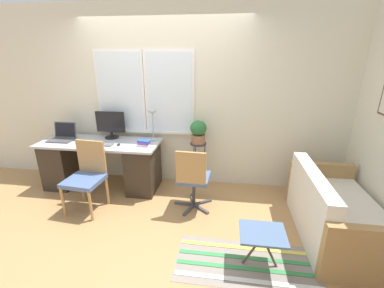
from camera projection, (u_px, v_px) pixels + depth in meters
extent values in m
plane|color=tan|center=(156.00, 202.00, 3.67)|extent=(14.00, 14.00, 0.00)
cube|color=beige|center=(165.00, 98.00, 3.92)|extent=(9.00, 0.06, 2.70)
cube|color=white|center=(121.00, 92.00, 3.95)|extent=(0.76, 0.02, 1.25)
cube|color=white|center=(120.00, 92.00, 3.94)|extent=(0.69, 0.01, 1.18)
cube|color=white|center=(169.00, 93.00, 3.85)|extent=(0.76, 0.02, 1.25)
cube|color=white|center=(169.00, 93.00, 3.84)|extent=(0.69, 0.01, 1.18)
cube|color=white|center=(147.00, 131.00, 4.10)|extent=(1.58, 0.11, 0.04)
cube|color=#B2B7BC|center=(100.00, 143.00, 3.86)|extent=(1.80, 0.67, 0.03)
cube|color=#33281E|center=(63.00, 163.00, 4.07)|extent=(0.40, 0.59, 0.71)
cube|color=#33281E|center=(143.00, 168.00, 3.90)|extent=(0.40, 0.59, 0.71)
cube|color=#4C4C51|center=(61.00, 140.00, 3.90)|extent=(0.36, 0.24, 0.02)
cube|color=#4C4C51|center=(65.00, 130.00, 3.99)|extent=(0.36, 0.05, 0.24)
cube|color=black|center=(65.00, 130.00, 3.99)|extent=(0.32, 0.04, 0.21)
cylinder|color=black|center=(112.00, 137.00, 4.04)|extent=(0.21, 0.21, 0.02)
cylinder|color=black|center=(112.00, 134.00, 4.02)|extent=(0.04, 0.04, 0.09)
cube|color=black|center=(110.00, 122.00, 3.96)|extent=(0.46, 0.02, 0.32)
cube|color=black|center=(110.00, 122.00, 3.95)|extent=(0.44, 0.01, 0.30)
cube|color=slate|center=(100.00, 144.00, 3.72)|extent=(0.36, 0.12, 0.02)
ellipsoid|color=black|center=(119.00, 144.00, 3.70)|extent=(0.04, 0.06, 0.03)
cylinder|color=#ADADB2|center=(154.00, 139.00, 3.95)|extent=(0.14, 0.14, 0.01)
cylinder|color=#ADADB2|center=(153.00, 126.00, 3.88)|extent=(0.02, 0.02, 0.42)
ellipsoid|color=#ADADB2|center=(152.00, 111.00, 3.80)|extent=(0.12, 0.12, 0.08)
cube|color=white|center=(143.00, 145.00, 3.69)|extent=(0.18, 0.11, 0.03)
cube|color=purple|center=(144.00, 143.00, 3.68)|extent=(0.16, 0.14, 0.03)
cube|color=#2851B2|center=(144.00, 141.00, 3.67)|extent=(0.19, 0.13, 0.03)
cylinder|color=#B2844C|center=(63.00, 202.00, 3.27)|extent=(0.04, 0.04, 0.43)
cylinder|color=#B2844C|center=(91.00, 205.00, 3.19)|extent=(0.04, 0.04, 0.43)
cylinder|color=#B2844C|center=(82.00, 187.00, 3.63)|extent=(0.04, 0.04, 0.43)
cylinder|color=#B2844C|center=(107.00, 190.00, 3.55)|extent=(0.04, 0.04, 0.43)
cube|color=#4C6699|center=(84.00, 181.00, 3.34)|extent=(0.48, 0.46, 0.06)
cube|color=#B2844C|center=(91.00, 156.00, 3.46)|extent=(0.41, 0.07, 0.45)
cube|color=#47474C|center=(184.00, 204.00, 3.59)|extent=(0.28, 0.05, 0.03)
cube|color=#47474C|center=(189.00, 210.00, 3.45)|extent=(0.13, 0.27, 0.03)
cube|color=#47474C|center=(201.00, 209.00, 3.47)|extent=(0.24, 0.20, 0.03)
cube|color=#47474C|center=(203.00, 202.00, 3.62)|extent=(0.25, 0.18, 0.03)
cube|color=#47474C|center=(192.00, 199.00, 3.69)|extent=(0.11, 0.28, 0.03)
cylinder|color=#333338|center=(194.00, 192.00, 3.49)|extent=(0.04, 0.04, 0.37)
cube|color=#4C6699|center=(194.00, 178.00, 3.42)|extent=(0.43, 0.41, 0.06)
cube|color=#B2844C|center=(191.00, 168.00, 3.15)|extent=(0.38, 0.05, 0.42)
cube|color=white|center=(337.00, 219.00, 2.93)|extent=(0.81, 1.28, 0.42)
cube|color=white|center=(312.00, 188.00, 2.84)|extent=(0.16, 1.28, 0.34)
cube|color=#A87F4C|center=(369.00, 257.00, 2.25)|extent=(0.81, 0.09, 0.61)
cube|color=#A87F4C|center=(319.00, 184.00, 3.54)|extent=(0.81, 0.09, 0.61)
cylinder|color=#333338|center=(198.00, 144.00, 3.86)|extent=(0.24, 0.24, 0.02)
cylinder|color=#333338|center=(205.00, 166.00, 3.97)|extent=(0.01, 0.01, 0.71)
cylinder|color=#333338|center=(195.00, 163.00, 4.07)|extent=(0.01, 0.01, 0.71)
cylinder|color=#333338|center=(194.00, 168.00, 3.91)|extent=(0.01, 0.01, 0.71)
cylinder|color=#9E6B4C|center=(198.00, 139.00, 3.84)|extent=(0.21, 0.21, 0.13)
ellipsoid|color=#2D7038|center=(198.00, 128.00, 3.78)|extent=(0.24, 0.24, 0.22)
cube|color=gray|center=(246.00, 263.00, 2.58)|extent=(1.42, 0.65, 0.01)
cube|color=white|center=(248.00, 280.00, 2.38)|extent=(1.39, 0.05, 0.00)
cube|color=#388E4C|center=(247.00, 268.00, 2.52)|extent=(1.39, 0.05, 0.00)
cube|color=#388E4C|center=(246.00, 258.00, 2.65)|extent=(1.39, 0.05, 0.00)
cube|color=#DBCC4C|center=(245.00, 248.00, 2.78)|extent=(1.39, 0.05, 0.00)
cube|color=slate|center=(263.00, 233.00, 2.44)|extent=(0.43, 0.37, 0.02)
cylinder|color=#4C3D2D|center=(253.00, 249.00, 2.52)|extent=(0.20, 0.02, 0.38)
cylinder|color=#4C3D2D|center=(269.00, 251.00, 2.50)|extent=(0.20, 0.02, 0.38)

